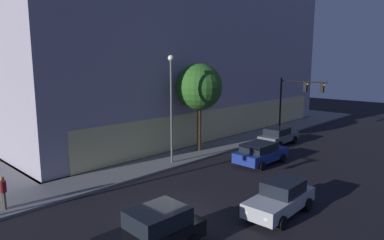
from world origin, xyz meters
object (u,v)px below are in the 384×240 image
(car_grey, at_px, (278,136))
(traffic_light_far_corner, at_px, (298,94))
(pedestrian_waiting, at_px, (3,190))
(car_black, at_px, (154,231))
(sidewalk_tree, at_px, (199,87))
(modern_building, at_px, (131,38))
(car_blue, at_px, (261,153))
(street_lamp_sidewalk, at_px, (171,96))
(car_silver, at_px, (281,198))

(car_grey, bearing_deg, traffic_light_far_corner, 5.26)
(pedestrian_waiting, height_order, car_black, pedestrian_waiting)
(traffic_light_far_corner, xyz_separation_m, sidewalk_tree, (-10.99, 3.11, 1.12))
(car_black, bearing_deg, pedestrian_waiting, 109.42)
(modern_building, xyz_separation_m, traffic_light_far_corner, (5.32, -20.14, -6.20))
(traffic_light_far_corner, distance_m, car_blue, 11.16)
(traffic_light_far_corner, xyz_separation_m, pedestrian_waiting, (-26.31, 2.23, -3.16))
(street_lamp_sidewalk, bearing_deg, modern_building, 61.84)
(modern_building, height_order, pedestrian_waiting, modern_building)
(car_black, xyz_separation_m, car_blue, (13.11, 3.52, -0.03))
(street_lamp_sidewalk, height_order, car_grey, street_lamp_sidewalk)
(street_lamp_sidewalk, xyz_separation_m, car_black, (-8.46, -8.15, -4.20))
(sidewalk_tree, relative_size, car_blue, 1.58)
(modern_building, relative_size, street_lamp_sidewalk, 4.70)
(car_blue, relative_size, car_grey, 0.98)
(traffic_light_far_corner, xyz_separation_m, street_lamp_sidewalk, (-14.95, 2.15, 0.74))
(street_lamp_sidewalk, height_order, car_blue, street_lamp_sidewalk)
(pedestrian_waiting, bearing_deg, car_black, -70.58)
(street_lamp_sidewalk, relative_size, pedestrian_waiting, 4.59)
(car_black, relative_size, car_silver, 0.96)
(street_lamp_sidewalk, bearing_deg, sidewalk_tree, 13.55)
(car_silver, bearing_deg, car_blue, 39.34)
(street_lamp_sidewalk, bearing_deg, car_black, -136.08)
(sidewalk_tree, distance_m, car_blue, 7.27)
(modern_building, relative_size, pedestrian_waiting, 21.58)
(traffic_light_far_corner, height_order, street_lamp_sidewalk, street_lamp_sidewalk)
(car_silver, relative_size, car_blue, 0.98)
(pedestrian_waiting, height_order, car_grey, pedestrian_waiting)
(pedestrian_waiting, distance_m, car_grey, 22.37)
(modern_building, height_order, car_black, modern_building)
(sidewalk_tree, distance_m, car_grey, 9.00)
(car_silver, distance_m, car_blue, 8.47)
(street_lamp_sidewalk, relative_size, sidewalk_tree, 1.08)
(car_silver, relative_size, car_grey, 0.95)
(modern_building, xyz_separation_m, car_silver, (-11.54, -27.99, -9.70))
(traffic_light_far_corner, relative_size, street_lamp_sidewalk, 0.74)
(modern_building, bearing_deg, car_grey, -86.56)
(sidewalk_tree, bearing_deg, car_black, -143.77)
(street_lamp_sidewalk, bearing_deg, car_silver, -100.81)
(modern_building, xyz_separation_m, pedestrian_waiting, (-20.99, -17.91, -9.36))
(traffic_light_far_corner, height_order, car_black, traffic_light_far_corner)
(car_silver, xyz_separation_m, car_grey, (12.77, 7.48, 0.01))
(modern_building, bearing_deg, car_blue, -102.43)
(pedestrian_waiting, height_order, car_blue, pedestrian_waiting)
(modern_building, distance_m, car_black, 33.22)
(car_blue, distance_m, car_grey, 6.56)
(car_blue, bearing_deg, car_silver, -140.66)
(traffic_light_far_corner, distance_m, sidewalk_tree, 11.47)
(traffic_light_far_corner, relative_size, car_grey, 1.23)
(traffic_light_far_corner, distance_m, car_black, 24.41)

